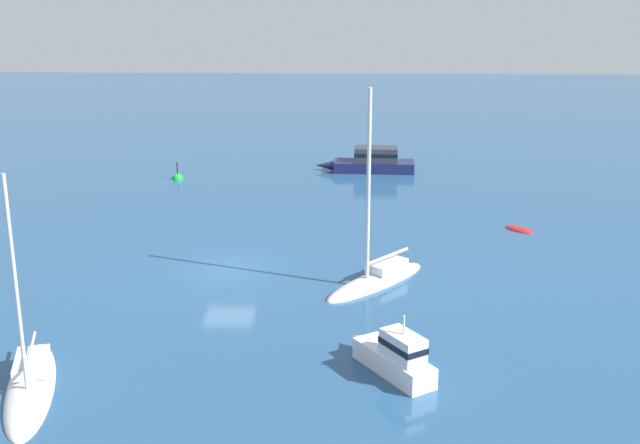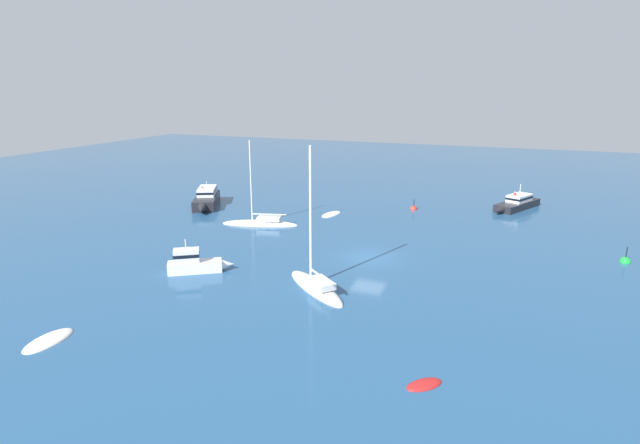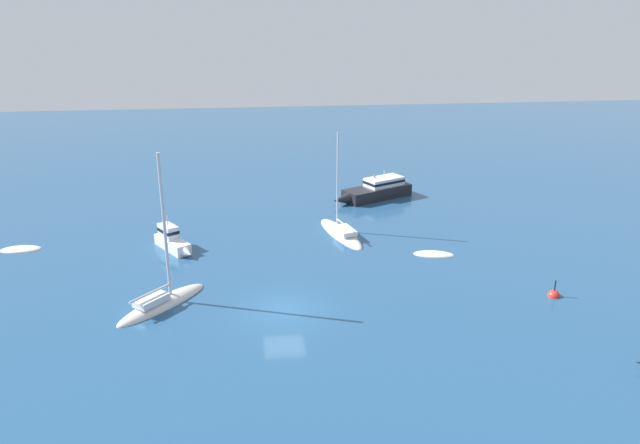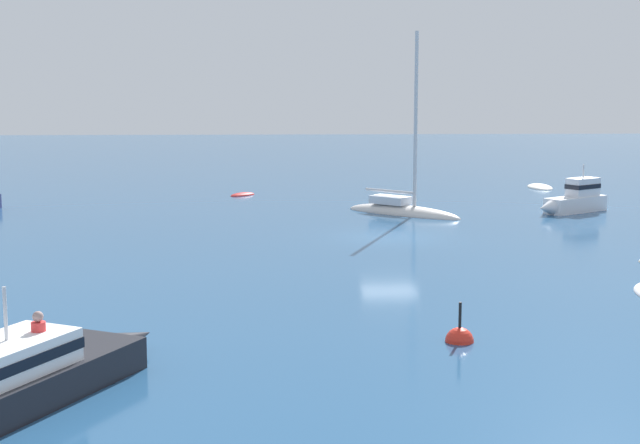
{
  "view_description": "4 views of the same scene",
  "coord_description": "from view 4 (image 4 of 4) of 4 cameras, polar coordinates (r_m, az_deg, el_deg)",
  "views": [
    {
      "loc": [
        39.15,
        5.77,
        14.52
      ],
      "look_at": [
        -1.78,
        4.54,
        2.01
      ],
      "focal_mm": 47.21,
      "sensor_mm": 36.0,
      "label": 1
    },
    {
      "loc": [
        -9.96,
        35.97,
        13.03
      ],
      "look_at": [
        5.4,
        -3.29,
        1.5
      ],
      "focal_mm": 28.11,
      "sensor_mm": 36.0,
      "label": 2
    },
    {
      "loc": [
        -32.79,
        1.77,
        17.18
      ],
      "look_at": [
        7.92,
        -3.18,
        2.72
      ],
      "focal_mm": 34.16,
      "sensor_mm": 36.0,
      "label": 3
    },
    {
      "loc": [
        -5.07,
        -41.65,
        6.98
      ],
      "look_at": [
        -3.2,
        -1.31,
        0.91
      ],
      "focal_mm": 53.38,
      "sensor_mm": 36.0,
      "label": 4
    }
  ],
  "objects": [
    {
      "name": "dinghy",
      "position": [
        57.94,
        -4.67,
        1.61
      ],
      "size": [
        1.9,
        1.93,
        0.34
      ],
      "rotation": [
        0.0,
        0.0,
        0.8
      ],
      "color": "#B21E1E",
      "rests_on": "ground"
    },
    {
      "name": "ketch",
      "position": [
        49.9,
        4.97,
        0.71
      ],
      "size": [
        6.18,
        5.65,
        9.88
      ],
      "rotation": [
        0.0,
        0.0,
        5.57
      ],
      "color": "silver",
      "rests_on": "ground"
    },
    {
      "name": "ground_plane",
      "position": [
        42.53,
        4.23,
        -0.91
      ],
      "size": [
        160.0,
        160.0,
        0.0
      ],
      "primitive_type": "plane",
      "color": "navy"
    },
    {
      "name": "tender",
      "position": [
        63.43,
        13.04,
        2.02
      ],
      "size": [
        1.5,
        2.98,
        0.46
      ],
      "rotation": [
        0.0,
        0.0,
        4.72
      ],
      "color": "silver",
      "rests_on": "ground"
    },
    {
      "name": "powerboat",
      "position": [
        52.12,
        15.03,
        1.34
      ],
      "size": [
        4.46,
        3.39,
        2.51
      ],
      "rotation": [
        0.0,
        0.0,
        3.72
      ],
      "color": "white",
      "rests_on": "ground"
    },
    {
      "name": "motor_cruiser",
      "position": [
        21.92,
        -17.28,
        -8.71
      ],
      "size": [
        4.96,
        7.97,
        2.67
      ],
      "rotation": [
        0.0,
        0.0,
        1.1
      ],
      "color": "black",
      "rests_on": "ground"
    },
    {
      "name": "channel_buoy",
      "position": [
        26.01,
        8.36,
        -7.09
      ],
      "size": [
        0.77,
        0.77,
        1.47
      ],
      "color": "red",
      "rests_on": "ground"
    }
  ]
}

